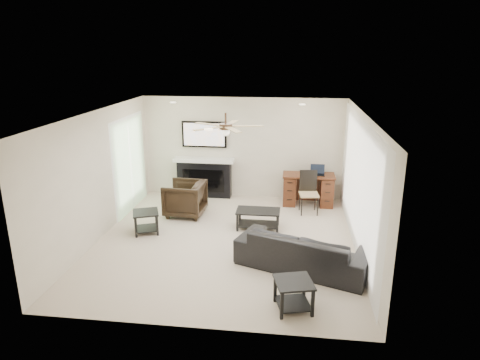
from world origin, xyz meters
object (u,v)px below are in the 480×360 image
Objects in this scene: armchair at (185,199)px; desk at (308,190)px; coffee_table at (258,219)px; fireplace_unit at (204,160)px; sofa at (303,250)px.

armchair is 0.70× the size of desk.
desk is at bearing 55.45° from coffee_table.
desk is at bearing -6.72° from fireplace_unit.
fireplace_unit is at bearing 129.09° from coffee_table.
coffee_table is at bearing -124.43° from desk.
coffee_table is at bearing 75.66° from armchair.
fireplace_unit is 2.68m from desk.
fireplace_unit reaches higher than sofa.
armchair is at bearing -19.47° from sofa.
armchair reaches higher than desk.
desk reaches higher than sofa.
armchair reaches higher than coffee_table.
fireplace_unit reaches higher than armchair.
coffee_table is 0.47× the size of fireplace_unit.
armchair is at bearing -97.58° from fireplace_unit.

